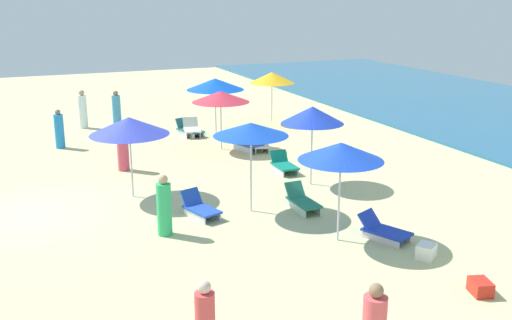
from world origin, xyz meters
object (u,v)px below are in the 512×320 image
umbrella_6 (272,78)px  cooler_box_1 (426,251)px  umbrella_1 (251,129)px  beachgoer_0 (164,207)px  beachgoer_4 (123,149)px  umbrella_7 (312,115)px  lounge_chair_3_1 (260,143)px  umbrella_0 (341,152)px  lounge_chair_7_0 (284,165)px  umbrella_2 (215,84)px  umbrella_4 (129,126)px  umbrella_3 (221,97)px  beachgoer_3 (83,110)px  lounge_chair_2_0 (189,130)px  lounge_chair_1_1 (302,201)px  lounge_chair_3_0 (246,144)px  lounge_chair_0_0 (383,230)px  beachgoer_2 (117,109)px  cooler_box_0 (480,287)px  lounge_chair_2_1 (192,129)px  lounge_chair_1_0 (200,208)px  beachgoer_6 (59,130)px

umbrella_6 → cooler_box_1: 15.53m
cooler_box_1 → umbrella_1: bearing=-94.1°
beachgoer_0 → beachgoer_4: beachgoer_4 is taller
umbrella_1 → umbrella_7: size_ratio=1.00×
umbrella_1 → lounge_chair_3_1: (-6.17, 2.90, -2.10)m
umbrella_0 → lounge_chair_7_0: (-5.84, 1.27, -2.04)m
umbrella_0 → umbrella_2: bearing=175.0°
umbrella_1 → umbrella_4: (-2.54, -2.82, -0.18)m
umbrella_3 → beachgoer_3: (-6.01, -4.49, -1.28)m
umbrella_3 → lounge_chair_2_0: bearing=-169.8°
lounge_chair_1_1 → umbrella_3: 7.54m
beachgoer_3 → lounge_chair_7_0: bearing=-55.6°
lounge_chair_3_0 → lounge_chair_0_0: bearing=-110.9°
beachgoer_2 → umbrella_4: bearing=-2.6°
lounge_chair_0_0 → umbrella_4: umbrella_4 is taller
beachgoer_4 → cooler_box_0: beachgoer_4 is taller
umbrella_7 → beachgoer_0: size_ratio=1.59×
lounge_chair_2_0 → umbrella_3: bearing=-99.4°
lounge_chair_3_0 → umbrella_7: 5.14m
lounge_chair_3_0 → lounge_chair_7_0: lounge_chair_3_0 is taller
lounge_chair_0_0 → cooler_box_0: lounge_chair_0_0 is taller
lounge_chair_2_1 → umbrella_3: (2.70, 0.40, 1.81)m
umbrella_0 → lounge_chair_0_0: umbrella_0 is taller
lounge_chair_3_1 → umbrella_3: bearing=168.4°
lounge_chair_0_0 → beachgoer_2: (-16.12, -3.71, 0.50)m
lounge_chair_1_0 → cooler_box_1: lounge_chair_1_0 is taller
lounge_chair_3_1 → beachgoer_0: size_ratio=0.90×
umbrella_4 → cooler_box_1: (7.00, 5.38, -2.01)m
umbrella_7 → lounge_chair_3_1: bearing=177.5°
lounge_chair_1_0 → beachgoer_0: (0.88, -1.21, 0.49)m
lounge_chair_2_1 → cooler_box_1: lounge_chair_2_1 is taller
lounge_chair_2_1 → lounge_chair_7_0: 6.59m
umbrella_7 → umbrella_2: bearing=-177.0°
umbrella_3 → umbrella_4: 6.13m
lounge_chair_0_0 → umbrella_3: bearing=69.8°
lounge_chair_0_0 → umbrella_2: umbrella_2 is taller
umbrella_7 → beachgoer_2: umbrella_7 is taller
lounge_chair_3_0 → beachgoer_2: size_ratio=0.91×
lounge_chair_0_0 → lounge_chair_2_0: (-12.72, -1.24, 0.01)m
umbrella_2 → beachgoer_0: bearing=-25.5°
lounge_chair_2_1 → lounge_chair_3_1: lounge_chair_3_1 is taller
lounge_chair_1_0 → lounge_chair_2_0: 9.79m
lounge_chair_0_0 → beachgoer_6: 14.22m
lounge_chair_0_0 → cooler_box_1: (1.35, 0.26, -0.06)m
umbrella_3 → lounge_chair_3_1: 2.37m
lounge_chair_3_1 → umbrella_7: 5.06m
lounge_chair_2_0 → beachgoer_2: beachgoer_2 is taller
umbrella_3 → beachgoer_2: size_ratio=1.44×
lounge_chair_3_1 → cooler_box_0: bearing=-77.1°
cooler_box_0 → beachgoer_3: bearing=-147.8°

